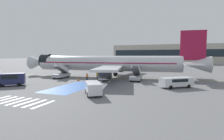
# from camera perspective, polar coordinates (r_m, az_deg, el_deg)

# --- Properties ---
(ground_plane) EXTENTS (600.00, 600.00, 0.00)m
(ground_plane) POSITION_cam_1_polar(r_m,az_deg,el_deg) (43.79, 0.00, -2.35)
(ground_plane) COLOR slate
(apron_leadline_yellow) EXTENTS (79.50, 7.92, 0.01)m
(apron_leadline_yellow) POSITION_cam_1_polar(r_m,az_deg,el_deg) (43.99, -1.94, -2.32)
(apron_leadline_yellow) COLOR gold
(apron_leadline_yellow) RESTS_ON ground_plane
(apron_stand_patch_blue) EXTENTS (5.46, 12.20, 0.01)m
(apron_stand_patch_blue) POSITION_cam_1_polar(r_m,az_deg,el_deg) (30.99, -12.48, -5.39)
(apron_stand_patch_blue) COLOR #2856A8
(apron_stand_patch_blue) RESTS_ON ground_plane
(apron_walkway_bar_1) EXTENTS (0.44, 3.60, 0.01)m
(apron_walkway_bar_1) POSITION_cam_1_polar(r_m,az_deg,el_deg) (25.33, -31.67, -8.23)
(apron_walkway_bar_1) COLOR silver
(apron_walkway_bar_1) RESTS_ON ground_plane
(apron_walkway_bar_2) EXTENTS (0.44, 3.60, 0.01)m
(apron_walkway_bar_2) POSITION_cam_1_polar(r_m,az_deg,el_deg) (24.41, -29.93, -8.62)
(apron_walkway_bar_2) COLOR silver
(apron_walkway_bar_2) RESTS_ON ground_plane
(apron_walkway_bar_3) EXTENTS (0.44, 3.60, 0.01)m
(apron_walkway_bar_3) POSITION_cam_1_polar(r_m,az_deg,el_deg) (23.52, -28.04, -9.04)
(apron_walkway_bar_3) COLOR silver
(apron_walkway_bar_3) RESTS_ON ground_plane
(apron_walkway_bar_4) EXTENTS (0.44, 3.60, 0.01)m
(apron_walkway_bar_4) POSITION_cam_1_polar(r_m,az_deg,el_deg) (22.65, -26.00, -9.48)
(apron_walkway_bar_4) COLOR silver
(apron_walkway_bar_4) RESTS_ON ground_plane
(apron_walkway_bar_5) EXTENTS (0.44, 3.60, 0.01)m
(apron_walkway_bar_5) POSITION_cam_1_polar(r_m,az_deg,el_deg) (21.82, -23.79, -9.93)
(apron_walkway_bar_5) COLOR silver
(apron_walkway_bar_5) RESTS_ON ground_plane
(apron_walkway_bar_6) EXTENTS (0.44, 3.60, 0.01)m
(apron_walkway_bar_6) POSITION_cam_1_polar(r_m,az_deg,el_deg) (21.02, -21.41, -10.41)
(apron_walkway_bar_6) COLOR silver
(apron_walkway_bar_6) RESTS_ON ground_plane
(airliner) EXTENTS (45.83, 31.25, 10.91)m
(airliner) POSITION_cam_1_polar(r_m,az_deg,el_deg) (43.53, -1.17, 2.16)
(airliner) COLOR silver
(airliner) RESTS_ON ground_plane
(boarding_stairs_forward) EXTENTS (2.65, 5.39, 3.75)m
(boarding_stairs_forward) POSITION_cam_1_polar(r_m,az_deg,el_deg) (43.85, -16.10, -1.27)
(boarding_stairs_forward) COLOR #ADB2BA
(boarding_stairs_forward) RESTS_ON ground_plane
(boarding_stairs_aft) EXTENTS (2.65, 5.39, 3.74)m
(boarding_stairs_aft) POSITION_cam_1_polar(r_m,az_deg,el_deg) (37.88, 7.84, -2.04)
(boarding_stairs_aft) COLOR #ADB2BA
(boarding_stairs_aft) RESTS_ON ground_plane
(fuel_tanker) EXTENTS (10.21, 4.08, 3.35)m
(fuel_tanker) POSITION_cam_1_polar(r_m,az_deg,el_deg) (64.99, 12.21, 1.33)
(fuel_tanker) COLOR #38383D
(fuel_tanker) RESTS_ON ground_plane
(service_van_0) EXTENTS (5.63, 4.91, 1.73)m
(service_van_0) POSITION_cam_1_polar(r_m,az_deg,el_deg) (31.18, 20.28, -3.53)
(service_van_0) COLOR silver
(service_van_0) RESTS_ON ground_plane
(service_van_1) EXTENTS (4.78, 4.52, 2.24)m
(service_van_1) POSITION_cam_1_polar(r_m,az_deg,el_deg) (35.82, -30.16, -2.41)
(service_van_1) COLOR #1E234C
(service_van_1) RESTS_ON ground_plane
(service_van_2) EXTENTS (4.00, 4.71, 1.73)m
(service_van_2) POSITION_cam_1_polar(r_m,az_deg,el_deg) (24.14, -6.20, -5.61)
(service_van_2) COLOR silver
(service_van_2) RESTS_ON ground_plane
(baggage_cart) EXTENTS (2.99, 2.71, 0.87)m
(baggage_cart) POSITION_cam_1_polar(r_m,az_deg,el_deg) (37.87, -3.19, -3.07)
(baggage_cart) COLOR gray
(baggage_cart) RESTS_ON ground_plane
(ground_crew_0) EXTENTS (0.48, 0.36, 1.60)m
(ground_crew_0) POSITION_cam_1_polar(r_m,az_deg,el_deg) (38.52, -8.14, -2.00)
(ground_crew_0) COLOR #191E38
(ground_crew_0) RESTS_ON ground_plane
(ground_crew_1) EXTENTS (0.47, 0.31, 1.74)m
(ground_crew_1) POSITION_cam_1_polar(r_m,az_deg,el_deg) (41.17, -4.87, -1.42)
(ground_crew_1) COLOR black
(ground_crew_1) RESTS_ON ground_plane
(ground_crew_2) EXTENTS (0.39, 0.49, 1.88)m
(ground_crew_2) POSITION_cam_1_polar(r_m,az_deg,el_deg) (40.88, -1.67, -1.31)
(ground_crew_2) COLOR #2D2D33
(ground_crew_2) RESTS_ON ground_plane
(traffic_cone_0) EXTENTS (0.58, 0.58, 0.64)m
(traffic_cone_0) POSITION_cam_1_polar(r_m,az_deg,el_deg) (37.86, -10.99, -3.06)
(traffic_cone_0) COLOR orange
(traffic_cone_0) RESTS_ON ground_plane
(traffic_cone_1) EXTENTS (0.58, 0.58, 0.65)m
(traffic_cone_1) POSITION_cam_1_polar(r_m,az_deg,el_deg) (39.81, -3.22, -2.60)
(traffic_cone_1) COLOR orange
(traffic_cone_1) RESTS_ON ground_plane
(terminal_building) EXTENTS (83.85, 12.10, 12.89)m
(terminal_building) POSITION_cam_1_polar(r_m,az_deg,el_deg) (126.28, 19.74, 4.89)
(terminal_building) COLOR #B2AD9E
(terminal_building) RESTS_ON ground_plane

